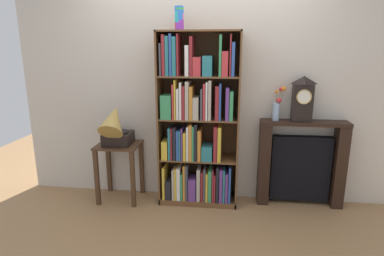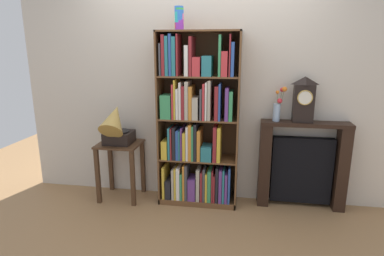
{
  "view_description": "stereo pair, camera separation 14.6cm",
  "coord_description": "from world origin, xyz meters",
  "views": [
    {
      "loc": [
        0.33,
        -3.28,
        1.71
      ],
      "look_at": [
        -0.07,
        0.08,
        0.86
      ],
      "focal_mm": 29.87,
      "sensor_mm": 36.0,
      "label": 1
    },
    {
      "loc": [
        0.47,
        -3.26,
        1.71
      ],
      "look_at": [
        -0.07,
        0.08,
        0.86
      ],
      "focal_mm": 29.87,
      "sensor_mm": 36.0,
      "label": 2
    }
  ],
  "objects": [
    {
      "name": "ground_plane",
      "position": [
        0.0,
        0.0,
        -0.01
      ],
      "size": [
        7.37,
        6.4,
        0.02
      ],
      "primitive_type": "cube",
      "color": "#997047"
    },
    {
      "name": "cup_stack",
      "position": [
        -0.2,
        0.03,
        2.0
      ],
      "size": [
        0.09,
        0.09,
        0.23
      ],
      "color": "purple",
      "rests_on": "bookshelf"
    },
    {
      "name": "mantel_clock",
      "position": [
        1.08,
        0.14,
        1.2
      ],
      "size": [
        0.2,
        0.13,
        0.47
      ],
      "color": "black",
      "rests_on": "fireplace_mantel"
    },
    {
      "name": "flower_vase",
      "position": [
        0.83,
        0.14,
        1.11
      ],
      "size": [
        0.13,
        0.11,
        0.37
      ],
      "color": "#99B2D1",
      "rests_on": "fireplace_mantel"
    },
    {
      "name": "fireplace_mantel",
      "position": [
        1.13,
        0.15,
        0.47
      ],
      "size": [
        0.92,
        0.2,
        0.96
      ],
      "color": "black",
      "rests_on": "ground"
    },
    {
      "name": "gramophone",
      "position": [
        -0.9,
        -0.04,
        0.89
      ],
      "size": [
        0.3,
        0.46,
        0.51
      ],
      "color": "black",
      "rests_on": "side_table_left"
    },
    {
      "name": "bookshelf",
      "position": [
        -0.02,
        0.06,
        0.86
      ],
      "size": [
        0.86,
        0.33,
        1.88
      ],
      "color": "brown",
      "rests_on": "ground"
    },
    {
      "name": "side_table_left",
      "position": [
        -0.9,
        0.03,
        0.48
      ],
      "size": [
        0.47,
        0.42,
        0.67
      ],
      "color": "#472D1C",
      "rests_on": "ground"
    },
    {
      "name": "wall_back",
      "position": [
        0.11,
        0.28,
        1.34
      ],
      "size": [
        4.37,
        0.08,
        2.68
      ],
      "primitive_type": "cube",
      "color": "beige",
      "rests_on": "ground"
    }
  ]
}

